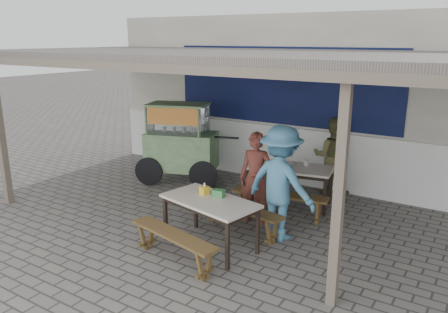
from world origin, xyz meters
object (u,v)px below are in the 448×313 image
Objects in this scene: table_right at (210,204)px; condiment_jar at (307,163)px; bench_left_wall at (296,177)px; bench_right_wall at (241,212)px; table_left at (289,170)px; patron_wall_side at (332,156)px; patron_street_side at (256,178)px; vendor_cart at (180,140)px; bench_left_street at (279,199)px; bench_right_street at (174,241)px; patron_right_table at (281,183)px; donation_box at (218,193)px; tissue_box at (204,190)px; condiment_bowl at (287,164)px.

condiment_jar is (0.52, 2.41, 0.13)m from table_right.
bench_left_wall and bench_right_wall have the same top height.
table_left is 1.07× the size of patron_wall_side.
vendor_cart is at bearing 147.66° from patron_street_side.
bench_right_wall is (-0.26, -0.84, -0.00)m from bench_left_street.
patron_right_table is (0.87, 1.52, 0.55)m from bench_right_street.
table_right is at bearing -106.66° from donation_box.
bench_right_street and bench_right_wall have the same top height.
table_left is 1.06× the size of bench_right_wall.
bench_left_wall is 1.07× the size of bench_right_street.
bench_right_wall is 12.98× the size of tissue_box.
patron_right_table is (-0.01, -2.37, 0.12)m from patron_wall_side.
table_left is at bearing 83.42° from donation_box.
donation_box reaches higher than bench_left_street.
patron_wall_side reaches higher than table_left.
condiment_bowl reaches higher than table_left.
bench_left_street is at bearing -97.43° from condiment_jar.
vendor_cart reaches higher than bench_left_street.
condiment_bowl is (-0.52, -1.00, 0.00)m from patron_wall_side.
bench_left_street is 1.07× the size of table_right.
table_left is at bearing 96.36° from bench_right_wall.
vendor_cart is 1.12× the size of patron_right_table.
patron_right_table is at bearing -39.23° from patron_street_side.
tissue_box reaches higher than bench_left_wall.
patron_wall_side is (0.33, 1.69, 0.43)m from bench_left_street.
patron_right_table is 0.97m from donation_box.
patron_street_side is (0.11, 1.20, 0.10)m from table_right.
patron_right_table reaches higher than condiment_bowl.
vendor_cart is 3.15m from patron_wall_side.
patron_right_table is at bearing -82.06° from table_left.
table_right is 1.21m from patron_street_side.
bench_right_wall is at bearing -92.81° from condiment_bowl.
tissue_box is (-0.05, 0.83, 0.47)m from bench_right_street.
bench_left_wall is 2.76m from tissue_box.
tissue_box reaches higher than bench_left_street.
condiment_bowl reaches higher than bench_left_street.
patron_wall_side reaches higher than condiment_bowl.
bench_left_street and bench_right_street have the same top height.
patron_right_table is at bearing 27.12° from bench_right_wall.
condiment_bowl reaches higher than bench_right_wall.
bench_right_wall is 8.40× the size of condiment_bowl.
vendor_cart is 2.47m from condiment_bowl.
table_right is 2.47m from condiment_jar.
vendor_cart is (-2.11, 2.89, 0.59)m from bench_right_street.
bench_left_street is at bearing 87.77° from bench_right_street.
condiment_jar is (0.71, 2.26, -0.01)m from tissue_box.
condiment_jar is at bearing 60.44° from patron_wall_side.
bench_right_wall is 0.82m from patron_right_table.
donation_box is 1.68× the size of condiment_jar.
bench_left_wall and bench_right_street have the same top height.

